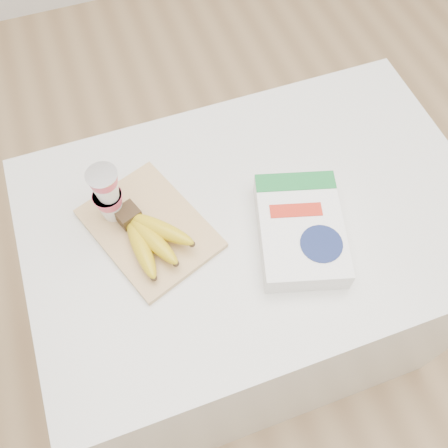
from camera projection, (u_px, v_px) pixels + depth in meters
name	position (u px, v px, depth m)	size (l,w,h in m)	color
table	(249.00, 283.00, 1.47)	(1.05, 0.70, 0.79)	silver
cutting_board	(149.00, 228.00, 1.10)	(0.21, 0.29, 0.01)	#D8B076
bananas	(149.00, 236.00, 1.06)	(0.16, 0.20, 0.06)	#382816
yogurt_stack	(107.00, 194.00, 1.04)	(0.07, 0.07, 0.15)	white
cereal_box	(300.00, 229.00, 1.08)	(0.24, 0.30, 0.06)	white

